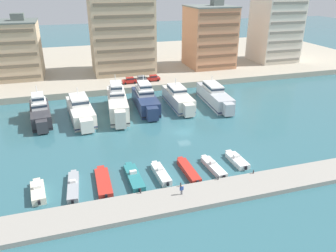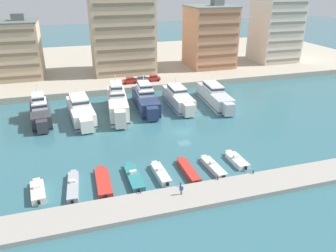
# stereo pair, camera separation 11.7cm
# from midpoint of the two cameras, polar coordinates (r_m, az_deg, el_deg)

# --- Properties ---
(ground_plane) EXTENTS (400.00, 400.00, 0.00)m
(ground_plane) POSITION_cam_midpoint_polar(r_m,az_deg,el_deg) (68.45, 2.94, -1.10)
(ground_plane) COLOR #336670
(quay_promenade) EXTENTS (180.00, 70.00, 1.70)m
(quay_promenade) POSITION_cam_midpoint_polar(r_m,az_deg,el_deg) (127.13, -6.86, 11.02)
(quay_promenade) COLOR #ADA38E
(quay_promenade) RESTS_ON ground
(pier_dock) EXTENTS (120.00, 5.58, 0.75)m
(pier_dock) POSITION_cam_midpoint_polar(r_m,az_deg,el_deg) (50.89, 11.33, -10.75)
(pier_dock) COLOR #9E998E
(pier_dock) RESTS_ON ground
(yacht_charcoal_far_left) EXTENTS (5.33, 16.09, 7.74)m
(yacht_charcoal_far_left) POSITION_cam_midpoint_polar(r_m,az_deg,el_deg) (78.65, -21.30, 2.31)
(yacht_charcoal_far_left) COLOR #333338
(yacht_charcoal_far_left) RESTS_ON ground
(yacht_ivory_left) EXTENTS (6.11, 18.24, 6.78)m
(yacht_ivory_left) POSITION_cam_midpoint_polar(r_m,az_deg,el_deg) (77.03, -14.91, 2.64)
(yacht_ivory_left) COLOR silver
(yacht_ivory_left) RESTS_ON ground
(yacht_ivory_mid_left) EXTENTS (5.74, 19.84, 8.92)m
(yacht_ivory_mid_left) POSITION_cam_midpoint_polar(r_m,az_deg,el_deg) (77.98, -8.74, 4.00)
(yacht_ivory_mid_left) COLOR silver
(yacht_ivory_mid_left) RESTS_ON ground
(yacht_navy_center_left) EXTENTS (5.38, 18.17, 7.98)m
(yacht_navy_center_left) POSITION_cam_midpoint_polar(r_m,az_deg,el_deg) (80.82, -3.87, 4.62)
(yacht_navy_center_left) COLOR navy
(yacht_navy_center_left) RESTS_ON ground
(yacht_ivory_center) EXTENTS (4.52, 17.48, 6.54)m
(yacht_ivory_center) POSITION_cam_midpoint_polar(r_m,az_deg,el_deg) (82.53, 1.85, 4.85)
(yacht_ivory_center) COLOR silver
(yacht_ivory_center) RESTS_ON ground
(yacht_silver_center_right) EXTENTS (5.31, 19.63, 6.64)m
(yacht_silver_center_right) POSITION_cam_midpoint_polar(r_m,az_deg,el_deg) (84.86, 8.19, 5.18)
(yacht_silver_center_right) COLOR silver
(yacht_silver_center_right) RESTS_ON ground
(motorboat_cream_far_left) EXTENTS (2.48, 6.39, 1.58)m
(motorboat_cream_far_left) POSITION_cam_midpoint_polar(r_m,az_deg,el_deg) (52.72, -21.66, -10.56)
(motorboat_cream_far_left) COLOR beige
(motorboat_cream_far_left) RESTS_ON ground
(motorboat_grey_left) EXTENTS (2.00, 8.55, 1.30)m
(motorboat_grey_left) POSITION_cam_midpoint_polar(r_m,az_deg,el_deg) (52.44, -16.14, -10.03)
(motorboat_grey_left) COLOR #9EA3A8
(motorboat_grey_left) RESTS_ON ground
(motorboat_red_mid_left) EXTENTS (2.22, 8.82, 0.82)m
(motorboat_red_mid_left) POSITION_cam_midpoint_polar(r_m,az_deg,el_deg) (52.62, -11.17, -9.46)
(motorboat_red_mid_left) COLOR red
(motorboat_red_mid_left) RESTS_ON ground
(motorboat_teal_center_left) EXTENTS (2.17, 8.45, 1.41)m
(motorboat_teal_center_left) POSITION_cam_midpoint_polar(r_m,az_deg,el_deg) (52.89, -5.94, -8.80)
(motorboat_teal_center_left) COLOR teal
(motorboat_teal_center_left) RESTS_ON ground
(motorboat_white_center) EXTENTS (1.94, 7.11, 1.39)m
(motorboat_white_center) POSITION_cam_midpoint_polar(r_m,az_deg,el_deg) (53.31, -1.24, -8.27)
(motorboat_white_center) COLOR white
(motorboat_white_center) RESTS_ON ground
(motorboat_red_center_right) EXTENTS (1.77, 8.18, 0.90)m
(motorboat_red_center_right) POSITION_cam_midpoint_polar(r_m,az_deg,el_deg) (54.35, 3.61, -7.72)
(motorboat_red_center_right) COLOR red
(motorboat_red_center_right) RESTS_ON ground
(motorboat_white_mid_right) EXTENTS (2.12, 7.42, 1.39)m
(motorboat_white_mid_right) POSITION_cam_midpoint_polar(r_m,az_deg,el_deg) (55.69, 7.94, -7.06)
(motorboat_white_mid_right) COLOR white
(motorboat_white_mid_right) RESTS_ON ground
(motorboat_white_right) EXTENTS (2.19, 6.38, 1.40)m
(motorboat_white_right) POSITION_cam_midpoint_polar(r_m,az_deg,el_deg) (58.38, 11.92, -5.82)
(motorboat_white_right) COLOR white
(motorboat_white_right) RESTS_ON ground
(car_red_far_left) EXTENTS (4.15, 2.02, 1.80)m
(car_red_far_left) POSITION_cam_midpoint_polar(r_m,az_deg,el_deg) (96.14, -6.63, 7.93)
(car_red_far_left) COLOR red
(car_red_far_left) RESTS_ON quay_promenade
(car_grey_left) EXTENTS (4.14, 1.99, 1.80)m
(car_grey_left) POSITION_cam_midpoint_polar(r_m,az_deg,el_deg) (97.33, -4.64, 8.21)
(car_grey_left) COLOR slate
(car_grey_left) RESTS_ON quay_promenade
(car_red_mid_left) EXTENTS (4.16, 2.04, 1.80)m
(car_red_mid_left) POSITION_cam_midpoint_polar(r_m,az_deg,el_deg) (98.00, -2.54, 8.38)
(car_red_mid_left) COLOR red
(car_red_mid_left) RESTS_ON quay_promenade
(apartment_block_left) EXTENTS (14.47, 14.11, 18.74)m
(apartment_block_left) POSITION_cam_midpoint_polar(r_m,az_deg,el_deg) (110.55, -24.93, 12.00)
(apartment_block_left) COLOR #C6AD89
(apartment_block_left) RESTS_ON quay_promenade
(apartment_block_mid_left) EXTENTS (19.41, 14.32, 28.38)m
(apartment_block_mid_left) POSITION_cam_midpoint_polar(r_m,az_deg,el_deg) (107.73, -8.00, 16.26)
(apartment_block_mid_left) COLOR #C6AD89
(apartment_block_mid_left) RESTS_ON quay_promenade
(apartment_block_center_left) EXTENTS (14.86, 15.13, 21.86)m
(apartment_block_center_left) POSITION_cam_midpoint_polar(r_m,az_deg,el_deg) (115.94, 7.30, 15.21)
(apartment_block_center_left) COLOR tan
(apartment_block_center_left) RESTS_ON quay_promenade
(apartment_block_center) EXTENTS (14.69, 14.27, 27.70)m
(apartment_block_center) POSITION_cam_midpoint_polar(r_m,az_deg,el_deg) (129.03, 18.35, 16.43)
(apartment_block_center) COLOR silver
(apartment_block_center) RESTS_ON quay_promenade
(pedestrian_near_edge) EXTENTS (0.60, 0.21, 1.55)m
(pedestrian_near_edge) POSITION_cam_midpoint_polar(r_m,az_deg,el_deg) (47.75, 2.41, -10.92)
(pedestrian_near_edge) COLOR #4C515B
(pedestrian_near_edge) RESTS_ON pier_dock
(bollard_west) EXTENTS (0.20, 0.20, 0.61)m
(bollard_west) POSITION_cam_midpoint_polar(r_m,az_deg,el_deg) (48.47, -4.77, -11.25)
(bollard_west) COLOR #2D2D33
(bollard_west) RESTS_ON pier_dock
(bollard_west_mid) EXTENTS (0.20, 0.20, 0.61)m
(bollard_west_mid) POSITION_cam_midpoint_polar(r_m,az_deg,el_deg) (49.80, 2.25, -10.10)
(bollard_west_mid) COLOR #2D2D33
(bollard_west_mid) RESTS_ON pier_dock
(bollard_east_mid) EXTENTS (0.20, 0.20, 0.61)m
(bollard_east_mid) POSITION_cam_midpoint_polar(r_m,az_deg,el_deg) (51.84, 8.77, -8.90)
(bollard_east_mid) COLOR #2D2D33
(bollard_east_mid) RESTS_ON pier_dock
(bollard_east) EXTENTS (0.20, 0.20, 0.61)m
(bollard_east) POSITION_cam_midpoint_polar(r_m,az_deg,el_deg) (54.49, 14.69, -7.70)
(bollard_east) COLOR #2D2D33
(bollard_east) RESTS_ON pier_dock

